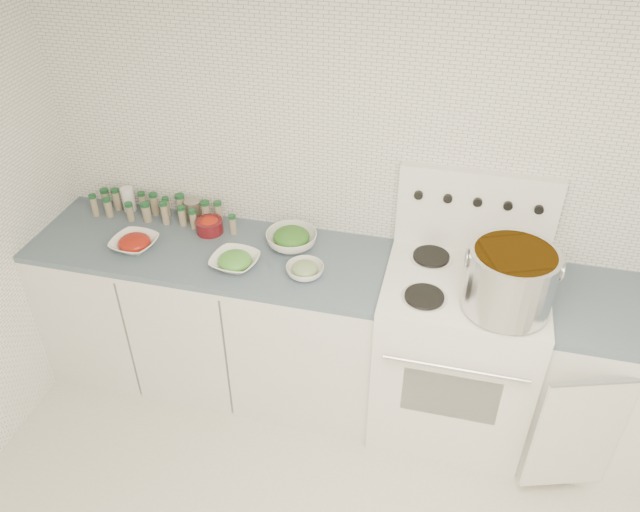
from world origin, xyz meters
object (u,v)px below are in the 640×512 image
(stock_pot, at_px, (510,278))
(stove, at_px, (455,348))
(bowl_tomato, at_px, (134,243))
(bowl_snowpea, at_px, (235,261))

(stock_pot, bearing_deg, stove, 136.46)
(bowl_tomato, bearing_deg, stove, 2.92)
(bowl_snowpea, bearing_deg, stock_pot, -2.30)
(stove, bearing_deg, bowl_snowpea, -174.34)
(stove, height_order, bowl_snowpea, stove)
(bowl_tomato, bearing_deg, bowl_snowpea, -2.60)
(bowl_snowpea, bearing_deg, bowl_tomato, 177.40)
(stock_pot, height_order, bowl_snowpea, stock_pot)
(stove, bearing_deg, stock_pot, -43.54)
(stove, xyz_separation_m, bowl_snowpea, (-1.11, -0.11, 0.44))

